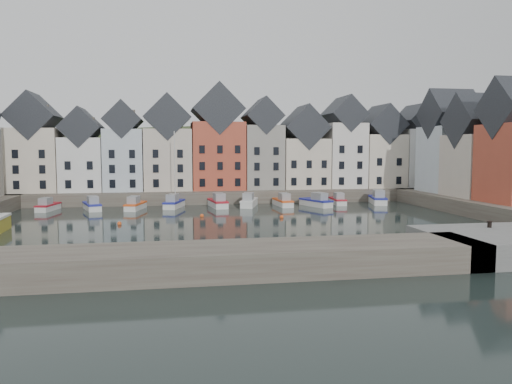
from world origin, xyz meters
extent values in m
plane|color=black|center=(0.00, 0.00, 0.00)|extent=(260.00, 260.00, 0.00)
cube|color=#4D433B|center=(0.00, 30.00, 1.00)|extent=(90.00, 16.00, 2.00)
cube|color=#4D433B|center=(37.00, 3.00, 1.00)|extent=(14.00, 54.00, 2.00)
cube|color=#4D433B|center=(-10.00, -22.00, 1.00)|extent=(50.00, 6.00, 2.00)
ellipsoid|color=#27371B|center=(0.00, 56.00, -18.00)|extent=(153.60, 70.40, 64.00)
sphere|color=black|center=(-13.94, 50.93, 8.70)|extent=(5.77, 5.77, 5.77)
sphere|color=black|center=(24.86, 60.75, 8.12)|extent=(5.27, 5.27, 5.27)
sphere|color=black|center=(31.82, 54.20, 7.88)|extent=(5.07, 5.07, 5.07)
sphere|color=black|center=(14.28, 55.19, 7.82)|extent=(5.01, 5.01, 5.01)
sphere|color=black|center=(-37.67, 56.61, 6.57)|extent=(3.94, 3.94, 3.94)
sphere|color=black|center=(28.33, 60.25, 8.05)|extent=(5.21, 5.21, 5.21)
sphere|color=black|center=(1.99, 58.64, 8.32)|extent=(5.45, 5.45, 5.45)
sphere|color=black|center=(37.80, 48.31, 7.21)|extent=(4.49, 4.49, 4.49)
cube|color=beige|center=(-29.17, 28.00, 7.04)|extent=(7.67, 8.00, 10.07)
cube|color=black|center=(-29.17, 28.00, 13.97)|extent=(7.67, 8.16, 7.67)
cube|color=white|center=(-21.90, 28.00, 6.30)|extent=(6.56, 8.00, 8.61)
cube|color=black|center=(-21.90, 28.00, 12.23)|extent=(6.56, 8.16, 6.56)
cube|color=silver|center=(-15.37, 28.00, 7.01)|extent=(6.20, 8.00, 10.02)
cube|color=black|center=(-15.37, 28.00, 13.55)|extent=(6.20, 8.16, 6.20)
cube|color=beige|center=(-8.27, 28.00, 7.04)|extent=(7.70, 8.00, 10.08)
cube|color=black|center=(-8.27, 28.00, 13.98)|extent=(7.70, 8.16, 7.70)
cube|color=#B84A34|center=(0.07, 28.00, 7.64)|extent=(8.69, 8.00, 11.28)
cube|color=black|center=(0.07, 28.00, 15.43)|extent=(8.69, 8.16, 8.69)
cube|color=gray|center=(7.78, 28.00, 7.39)|extent=(6.43, 8.00, 10.78)
cube|color=black|center=(7.78, 28.00, 14.37)|extent=(6.43, 8.16, 6.43)
cube|color=beige|center=(15.08, 28.00, 6.28)|extent=(7.88, 8.00, 8.56)
cube|color=black|center=(15.08, 28.00, 12.51)|extent=(7.88, 8.16, 7.88)
cube|color=silver|center=(22.42, 28.00, 7.64)|extent=(6.50, 8.00, 11.27)
cube|color=black|center=(22.42, 28.00, 14.88)|extent=(6.50, 8.16, 6.50)
cube|color=beige|center=(29.43, 28.00, 6.66)|extent=(7.23, 8.00, 9.32)
cube|color=black|center=(29.43, 28.00, 13.11)|extent=(7.23, 8.16, 7.23)
cube|color=white|center=(36.28, 28.00, 7.16)|extent=(6.18, 8.00, 10.32)
cube|color=black|center=(36.28, 28.00, 13.85)|extent=(6.18, 8.16, 6.18)
cube|color=silver|center=(36.00, 16.26, 7.19)|extent=(7.47, 8.00, 10.38)
cube|color=black|center=(36.00, 16.26, 14.36)|extent=(7.62, 8.00, 8.00)
cube|color=beige|center=(36.00, 8.26, 6.44)|extent=(8.14, 8.00, 8.89)
cube|color=black|center=(36.00, 8.26, 12.87)|extent=(8.30, 8.00, 8.00)
sphere|color=#EB531B|center=(-4.00, 8.00, 0.15)|extent=(0.50, 0.50, 0.50)
sphere|color=#EB531B|center=(6.00, 5.00, 0.15)|extent=(0.50, 0.50, 0.50)
sphere|color=#EB531B|center=(-14.00, 3.00, 0.15)|extent=(0.50, 0.50, 0.50)
cube|color=silver|center=(-25.41, 18.71, 0.32)|extent=(2.56, 5.66, 1.00)
cube|color=#B11926|center=(-25.41, 18.71, 0.86)|extent=(2.67, 5.79, 0.23)
cube|color=gray|center=(-25.55, 17.90, 1.41)|extent=(1.63, 2.37, 1.09)
cube|color=silver|center=(-19.27, 18.26, 0.34)|extent=(3.39, 6.11, 1.07)
cube|color=#202595|center=(-19.27, 18.26, 0.93)|extent=(3.52, 6.25, 0.24)
cube|color=gray|center=(-19.01, 17.42, 1.51)|extent=(1.99, 2.64, 1.17)
cube|color=silver|center=(-13.05, 17.67, 0.33)|extent=(3.01, 5.96, 1.05)
cube|color=#EB531B|center=(-13.05, 17.67, 0.91)|extent=(3.13, 6.09, 0.24)
cube|color=gray|center=(-13.25, 16.84, 1.48)|extent=(1.84, 2.54, 1.14)
cube|color=silver|center=(-7.43, 18.93, 0.35)|extent=(3.39, 6.28, 1.10)
cube|color=#202595|center=(-7.43, 18.93, 0.95)|extent=(3.52, 6.42, 0.25)
cube|color=gray|center=(-7.68, 18.07, 1.55)|extent=(2.01, 2.70, 1.20)
cylinder|color=silver|center=(-7.27, 19.51, 6.01)|extent=(0.14, 0.14, 11.02)
cube|color=silver|center=(-0.88, 18.59, 0.37)|extent=(2.63, 6.45, 1.15)
cube|color=#B11926|center=(-0.88, 18.59, 0.99)|extent=(2.75, 6.59, 0.26)
cube|color=gray|center=(-0.76, 17.65, 1.62)|extent=(1.76, 2.67, 1.25)
cube|color=silver|center=(4.01, 18.65, 0.36)|extent=(3.63, 6.46, 1.13)
cube|color=silver|center=(4.01, 18.65, 0.98)|extent=(3.77, 6.61, 0.26)
cube|color=gray|center=(3.73, 17.76, 1.60)|extent=(2.12, 2.80, 1.24)
cube|color=silver|center=(9.25, 18.36, 0.34)|extent=(2.09, 5.96, 1.08)
cube|color=#EB531B|center=(9.25, 18.36, 0.93)|extent=(2.20, 6.08, 0.24)
cube|color=gray|center=(9.30, 17.48, 1.51)|extent=(1.50, 2.42, 1.17)
cube|color=silver|center=(14.19, 17.02, 0.36)|extent=(3.91, 6.42, 1.13)
cube|color=#202595|center=(14.19, 17.02, 0.98)|extent=(4.05, 6.57, 0.26)
cube|color=gray|center=(14.51, 16.16, 1.59)|extent=(2.22, 2.82, 1.23)
cube|color=silver|center=(18.45, 19.16, 0.32)|extent=(2.09, 5.57, 1.00)
cube|color=#B11926|center=(18.45, 19.16, 0.86)|extent=(2.19, 5.68, 0.23)
cube|color=gray|center=(18.38, 18.34, 1.41)|extent=(1.45, 2.28, 1.09)
cube|color=silver|center=(25.13, 18.87, 0.38)|extent=(3.49, 6.82, 1.20)
cube|color=#202595|center=(25.13, 18.87, 1.04)|extent=(3.62, 6.98, 0.27)
cube|color=gray|center=(24.90, 17.92, 1.69)|extent=(2.11, 2.91, 1.31)
cylinder|color=black|center=(19.65, -17.56, 2.25)|extent=(0.36, 0.36, 0.50)
cylinder|color=black|center=(19.65, -17.56, 2.52)|extent=(0.48, 0.48, 0.08)
camera|label=1|loc=(-8.27, -56.89, 9.01)|focal=35.00mm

